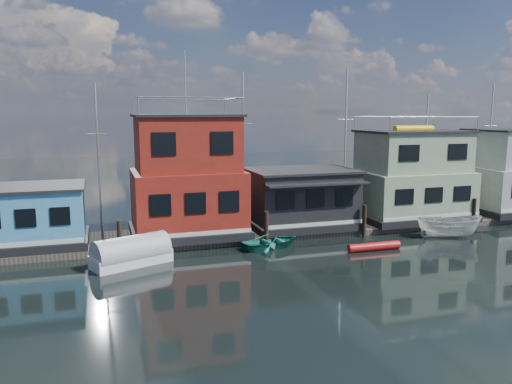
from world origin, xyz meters
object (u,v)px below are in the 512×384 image
object	(u,v)px
red_kayak	(374,247)
tarp_runabout	(131,253)
houseboat_dark	(301,198)
houseboat_red	(187,179)
dinghy_teal	(272,242)
houseboat_green	(411,177)
motorboat	(449,226)
houseboat_blue	(31,216)

from	to	relation	value
red_kayak	tarp_runabout	xyz separation A→B (m)	(-14.37, 1.47, 0.40)
houseboat_dark	tarp_runabout	xyz separation A→B (m)	(-11.97, -4.51, -1.76)
houseboat_red	dinghy_teal	xyz separation A→B (m)	(4.63, -3.49, -3.71)
red_kayak	houseboat_dark	bearing A→B (deg)	112.26
houseboat_dark	houseboat_green	size ratio (longest dim) A/B	0.88
tarp_runabout	red_kayak	bearing A→B (deg)	-27.65
houseboat_green	tarp_runabout	bearing A→B (deg)	-167.82
houseboat_red	red_kayak	bearing A→B (deg)	-29.95
houseboat_red	tarp_runabout	xyz separation A→B (m)	(-3.97, -4.53, -3.45)
tarp_runabout	motorboat	xyz separation A→B (m)	(20.78, -0.20, 0.14)
houseboat_dark	motorboat	size ratio (longest dim) A/B	1.80
houseboat_red	houseboat_dark	xyz separation A→B (m)	(8.00, -0.02, -1.69)
houseboat_dark	red_kayak	distance (m)	6.79
red_kayak	dinghy_teal	bearing A→B (deg)	156.93
motorboat	houseboat_red	bearing A→B (deg)	100.83
houseboat_dark	motorboat	xyz separation A→B (m)	(8.81, -4.71, -1.62)
houseboat_blue	houseboat_red	bearing A→B (deg)	0.00
houseboat_red	red_kayak	size ratio (longest dim) A/B	3.47
houseboat_red	dinghy_teal	bearing A→B (deg)	-37.02
houseboat_red	dinghy_teal	distance (m)	6.88
houseboat_blue	houseboat_green	distance (m)	26.53
houseboat_dark	dinghy_teal	bearing A→B (deg)	-134.19
tarp_runabout	houseboat_blue	bearing A→B (deg)	118.89
houseboat_green	motorboat	xyz separation A→B (m)	(-0.19, -4.73, -2.76)
houseboat_blue	dinghy_teal	world-z (taller)	houseboat_blue
houseboat_blue	dinghy_teal	xyz separation A→B (m)	(14.13, -3.49, -1.81)
red_kayak	motorboat	bearing A→B (deg)	11.51
motorboat	tarp_runabout	bearing A→B (deg)	115.98
houseboat_dark	tarp_runabout	bearing A→B (deg)	-159.36
houseboat_dark	red_kayak	xyz separation A→B (m)	(2.40, -5.97, -2.17)
houseboat_dark	tarp_runabout	distance (m)	12.91
houseboat_dark	dinghy_teal	world-z (taller)	houseboat_dark
tarp_runabout	motorboat	bearing A→B (deg)	-22.38
houseboat_blue	houseboat_green	size ratio (longest dim) A/B	0.76
houseboat_red	houseboat_dark	bearing A→B (deg)	-0.14
tarp_runabout	houseboat_red	bearing A→B (deg)	26.94
houseboat_blue	motorboat	world-z (taller)	houseboat_blue
houseboat_green	houseboat_dark	bearing A→B (deg)	-179.88
houseboat_dark	motorboat	world-z (taller)	houseboat_dark
houseboat_green	red_kayak	world-z (taller)	houseboat_green
motorboat	houseboat_green	bearing A→B (deg)	24.30
red_kayak	motorboat	xyz separation A→B (m)	(6.42, 1.26, 0.54)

